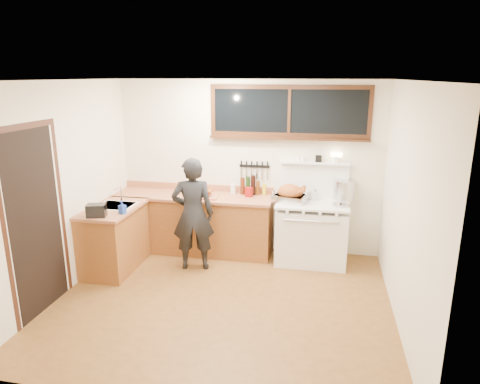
% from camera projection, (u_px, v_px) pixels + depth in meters
% --- Properties ---
extents(ground_plane, '(4.00, 3.50, 0.02)m').
position_uv_depth(ground_plane, '(223.00, 302.00, 5.19)').
color(ground_plane, brown).
extents(room_shell, '(4.10, 3.60, 2.65)m').
position_uv_depth(room_shell, '(221.00, 168.00, 4.76)').
color(room_shell, silver).
rests_on(room_shell, ground).
extents(counter_back, '(2.44, 0.64, 1.00)m').
position_uv_depth(counter_back, '(194.00, 223.00, 6.59)').
color(counter_back, brown).
rests_on(counter_back, ground).
extents(counter_left, '(0.64, 1.09, 0.90)m').
position_uv_depth(counter_left, '(114.00, 238.00, 5.98)').
color(counter_left, brown).
rests_on(counter_left, ground).
extents(sink_unit, '(0.50, 0.45, 0.37)m').
position_uv_depth(sink_unit, '(116.00, 209.00, 5.94)').
color(sink_unit, white).
rests_on(sink_unit, counter_left).
extents(vintage_stove, '(1.02, 0.74, 1.57)m').
position_uv_depth(vintage_stove, '(311.00, 231.00, 6.22)').
color(vintage_stove, white).
rests_on(vintage_stove, ground).
extents(back_window, '(2.32, 0.13, 0.77)m').
position_uv_depth(back_window, '(289.00, 117.00, 6.16)').
color(back_window, black).
rests_on(back_window, room_shell).
extents(left_doorway, '(0.02, 1.04, 2.17)m').
position_uv_depth(left_doorway, '(36.00, 221.00, 4.75)').
color(left_doorway, black).
rests_on(left_doorway, ground).
extents(knife_strip, '(0.46, 0.03, 0.28)m').
position_uv_depth(knife_strip, '(254.00, 167.00, 6.47)').
color(knife_strip, black).
rests_on(knife_strip, room_shell).
extents(man, '(0.66, 0.51, 1.60)m').
position_uv_depth(man, '(193.00, 214.00, 5.90)').
color(man, black).
rests_on(man, ground).
extents(soap_bottle, '(0.10, 0.10, 0.17)m').
position_uv_depth(soap_bottle, '(122.00, 207.00, 5.58)').
color(soap_bottle, '#2040A4').
rests_on(soap_bottle, counter_left).
extents(toaster, '(0.27, 0.22, 0.16)m').
position_uv_depth(toaster, '(96.00, 210.00, 5.46)').
color(toaster, black).
rests_on(toaster, counter_left).
extents(cutting_board, '(0.42, 0.33, 0.14)m').
position_uv_depth(cutting_board, '(205.00, 194.00, 6.32)').
color(cutting_board, '#A56441').
rests_on(cutting_board, counter_back).
extents(roast_turkey, '(0.53, 0.45, 0.25)m').
position_uv_depth(roast_turkey, '(290.00, 194.00, 6.11)').
color(roast_turkey, silver).
rests_on(roast_turkey, vintage_stove).
extents(stockpot, '(0.32, 0.32, 0.29)m').
position_uv_depth(stockpot, '(344.00, 190.00, 6.19)').
color(stockpot, silver).
rests_on(stockpot, vintage_stove).
extents(saucepan, '(0.18, 0.28, 0.11)m').
position_uv_depth(saucepan, '(313.00, 196.00, 6.23)').
color(saucepan, silver).
rests_on(saucepan, vintage_stove).
extents(pot_lid, '(0.26, 0.26, 0.04)m').
position_uv_depth(pot_lid, '(341.00, 205.00, 5.93)').
color(pot_lid, silver).
rests_on(pot_lid, vintage_stove).
extents(coffee_tin, '(0.12, 0.11, 0.14)m').
position_uv_depth(coffee_tin, '(249.00, 192.00, 6.35)').
color(coffee_tin, maroon).
rests_on(coffee_tin, counter_back).
extents(pitcher, '(0.09, 0.09, 0.15)m').
position_uv_depth(pitcher, '(233.00, 189.00, 6.53)').
color(pitcher, white).
rests_on(pitcher, counter_back).
extents(bottle_cluster, '(0.40, 0.07, 0.30)m').
position_uv_depth(bottle_cluster, '(252.00, 186.00, 6.45)').
color(bottle_cluster, black).
rests_on(bottle_cluster, counter_back).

